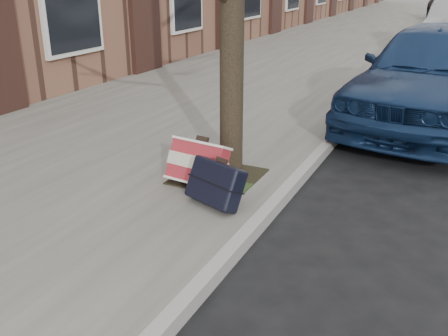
% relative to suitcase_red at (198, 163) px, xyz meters
% --- Properties ---
extents(ground, '(120.00, 120.00, 0.00)m').
position_rel_suitcase_red_xyz_m(ground, '(2.09, -0.92, -0.36)').
color(ground, black).
rests_on(ground, ground).
extents(near_sidewalk, '(5.00, 70.00, 0.12)m').
position_rel_suitcase_red_xyz_m(near_sidewalk, '(-1.61, 14.08, -0.30)').
color(near_sidewalk, slate).
rests_on(near_sidewalk, ground).
extents(dirt_patch, '(0.85, 0.85, 0.02)m').
position_rel_suitcase_red_xyz_m(dirt_patch, '(0.09, 0.28, -0.23)').
color(dirt_patch, black).
rests_on(dirt_patch, near_sidewalk).
extents(suitcase_red, '(0.65, 0.41, 0.47)m').
position_rel_suitcase_red_xyz_m(suitcase_red, '(0.00, 0.00, 0.00)').
color(suitcase_red, maroon).
rests_on(suitcase_red, near_sidewalk).
extents(suitcase_navy, '(0.65, 0.51, 0.45)m').
position_rel_suitcase_red_xyz_m(suitcase_navy, '(0.38, -0.34, -0.01)').
color(suitcase_navy, black).
rests_on(suitcase_navy, near_sidewalk).
extents(car_near_front, '(2.50, 4.79, 1.55)m').
position_rel_suitcase_red_xyz_m(car_near_front, '(1.93, 3.82, 0.42)').
color(car_near_front, '#112448').
rests_on(car_near_front, ground).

